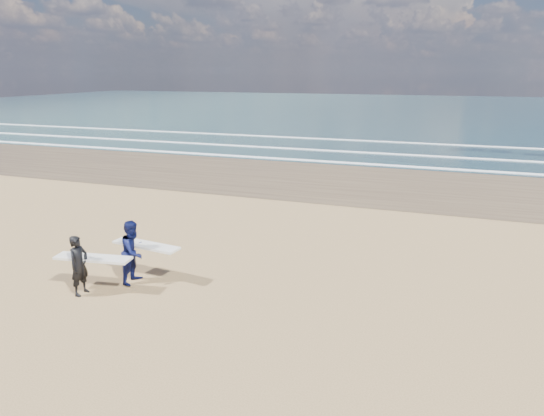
% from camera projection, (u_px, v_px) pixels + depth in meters
% --- Properties ---
extents(ocean, '(220.00, 100.00, 0.02)m').
position_uv_depth(ocean, '(527.00, 113.00, 71.99)').
color(ocean, '#1A313A').
rests_on(ocean, ground).
extents(surfer_near, '(2.25, 1.09, 1.73)m').
position_uv_depth(surfer_near, '(81.00, 264.00, 13.54)').
color(surfer_near, black).
rests_on(surfer_near, ground).
extents(surfer_far, '(2.25, 1.21, 1.91)m').
position_uv_depth(surfer_far, '(135.00, 251.00, 14.30)').
color(surfer_far, '#0A103D').
rests_on(surfer_far, ground).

